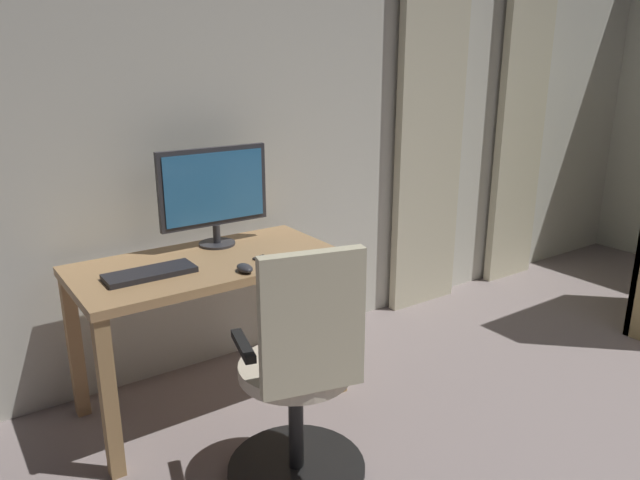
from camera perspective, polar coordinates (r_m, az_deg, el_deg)
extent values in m
cube|color=silver|center=(3.80, 5.61, 12.97)|extent=(5.30, 0.10, 2.74)
cube|color=beige|center=(4.66, 18.72, 11.71)|extent=(0.47, 0.06, 2.55)
cube|color=beige|center=(3.97, 10.52, 11.50)|extent=(0.54, 0.06, 2.55)
cube|color=tan|center=(2.81, -10.67, -2.28)|extent=(1.21, 0.62, 0.04)
cube|color=tan|center=(3.00, 1.89, -8.36)|extent=(0.06, 0.06, 0.70)
cube|color=tan|center=(2.57, -19.48, -14.11)|extent=(0.06, 0.06, 0.70)
cube|color=tan|center=(3.41, -3.52, -5.15)|extent=(0.06, 0.06, 0.70)
cube|color=tan|center=(3.04, -22.31, -9.40)|extent=(0.06, 0.06, 0.70)
cylinder|color=black|center=(2.61, -2.25, -20.79)|extent=(0.56, 0.56, 0.02)
sphere|color=black|center=(2.69, 3.30, -19.85)|extent=(0.05, 0.05, 0.05)
sphere|color=black|center=(2.83, -2.27, -17.82)|extent=(0.05, 0.05, 0.05)
sphere|color=black|center=(2.69, -7.80, -19.97)|extent=(0.05, 0.05, 0.05)
cylinder|color=black|center=(2.49, -2.31, -16.94)|extent=(0.06, 0.06, 0.42)
cylinder|color=beige|center=(2.36, -2.38, -12.17)|extent=(0.54, 0.54, 0.05)
cube|color=beige|center=(2.06, -0.72, -7.92)|extent=(0.37, 0.14, 0.51)
cube|color=black|center=(2.25, -7.33, -9.96)|extent=(0.10, 0.24, 0.03)
cube|color=black|center=(2.36, 2.25, -8.48)|extent=(0.10, 0.24, 0.03)
cylinder|color=#333338|center=(3.02, -9.77, -0.34)|extent=(0.18, 0.18, 0.01)
cylinder|color=#333338|center=(3.01, -9.82, 0.60)|extent=(0.04, 0.04, 0.09)
cube|color=#333338|center=(2.95, -10.10, 5.02)|extent=(0.56, 0.03, 0.38)
cube|color=teal|center=(2.94, -9.96, 4.97)|extent=(0.51, 0.01, 0.34)
cube|color=#232328|center=(2.66, -15.89, -3.06)|extent=(0.38, 0.15, 0.02)
ellipsoid|color=#333338|center=(2.62, -7.18, -2.67)|extent=(0.06, 0.10, 0.04)
cube|color=#232328|center=(2.75, -4.91, -1.95)|extent=(0.10, 0.16, 0.01)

